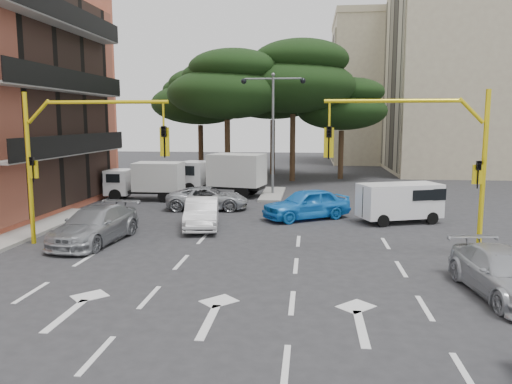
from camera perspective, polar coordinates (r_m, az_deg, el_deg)
ground at (r=17.39m, az=-2.09°, el=-8.22°), size 120.00×120.00×0.00m
median_strip at (r=32.95m, az=1.91°, el=-0.24°), size 1.40×6.00×0.15m
apartment_beige_near at (r=51.77m, az=26.62°, el=12.28°), size 20.20×12.15×18.70m
apartment_beige_far at (r=61.51m, az=16.36°, el=11.10°), size 16.20×12.15×16.70m
pine_left_near at (r=39.08m, az=-3.27°, el=12.15°), size 9.15×9.15×10.23m
pine_center at (r=40.62m, az=4.36°, el=12.97°), size 9.98×9.98×11.16m
pine_left_far at (r=43.53m, az=-6.35°, el=10.80°), size 8.32×8.32×9.30m
pine_right at (r=42.56m, az=9.89°, el=9.85°), size 7.49×7.49×8.37m
pine_back at (r=45.66m, az=2.00°, el=11.59°), size 9.15×9.15×10.23m
signal_mast_right at (r=19.04m, az=19.56°, el=4.63°), size 5.79×0.37×6.00m
signal_mast_left at (r=20.70m, az=-20.37°, el=4.84°), size 5.79×0.37×6.00m
street_lamp_center at (r=32.60m, az=1.96°, el=9.11°), size 4.16×0.36×7.77m
car_white_hatch at (r=23.05m, az=-6.21°, el=-2.41°), size 2.13×4.36×1.38m
car_blue_compact at (r=25.08m, az=5.78°, el=-1.36°), size 4.76×3.89×1.53m
car_silver_wagon at (r=21.22m, az=-17.92°, el=-3.61°), size 2.51×5.13×1.44m
car_silver_cross_a at (r=27.77m, az=-5.52°, el=-0.71°), size 4.69×2.47×1.26m
car_silver_parked at (r=15.81m, az=26.51°, el=-8.33°), size 2.37×4.70×1.31m
van_white at (r=25.09m, az=16.07°, el=-1.18°), size 4.22×2.96×1.93m
box_truck_a at (r=31.68m, az=-12.54°, el=1.23°), size 4.80×2.07×2.35m
box_truck_b at (r=32.70m, az=-3.84°, el=1.99°), size 5.98×3.45×2.76m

